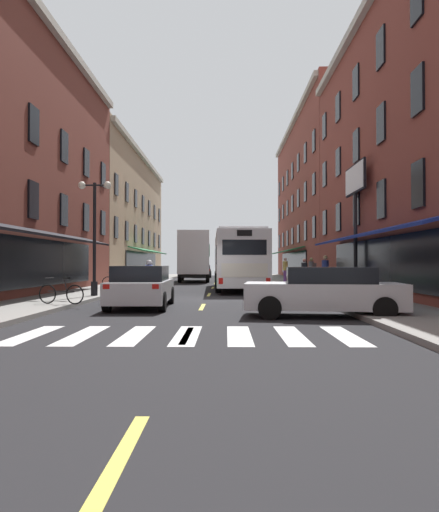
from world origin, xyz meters
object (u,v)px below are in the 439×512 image
at_px(bicycle_near, 61,293).
at_px(pedestrian_near, 312,270).
at_px(sedan_near, 325,291).
at_px(bicycle_mid, 117,282).
at_px(billboard_sign, 355,194).
at_px(motorcycle_rider, 149,282).
at_px(street_lamp_twin, 94,232).
at_px(pedestrian_far, 285,270).
at_px(box_truck, 194,257).
at_px(sedan_mid, 202,271).
at_px(pedestrian_rear, 325,272).
at_px(pedestrian_mid, 304,272).
at_px(sedan_far, 142,286).
at_px(transit_bus, 238,260).

xyz_separation_m(bicycle_near, pedestrian_near, (11.19, 15.24, 0.57)).
bearing_deg(sedan_near, bicycle_mid, 125.53).
bearing_deg(billboard_sign, motorcycle_rider, -166.80).
bearing_deg(street_lamp_twin, pedestrian_near, 44.51).
distance_m(bicycle_near, pedestrian_far, 21.33).
distance_m(sedan_near, bicycle_mid, 14.95).
bearing_deg(bicycle_near, box_truck, 82.70).
relative_size(sedan_mid, pedestrian_near, 2.65).
distance_m(motorcycle_rider, pedestrian_far, 16.17).
bearing_deg(pedestrian_rear, sedan_near, -116.65).
height_order(billboard_sign, pedestrian_near, billboard_sign).
relative_size(box_truck, pedestrian_mid, 4.85).
height_order(bicycle_near, pedestrian_far, pedestrian_far).
height_order(motorcycle_rider, bicycle_near, motorcycle_rider).
xyz_separation_m(motorcycle_rider, pedestrian_mid, (7.99, 7.52, 0.28)).
height_order(sedan_mid, pedestrian_mid, pedestrian_mid).
distance_m(pedestrian_far, pedestrian_rear, 9.69).
distance_m(sedan_mid, pedestrian_mid, 24.13).
relative_size(bicycle_mid, pedestrian_mid, 1.04).
bearing_deg(sedan_far, bicycle_near, -175.29).
height_order(bicycle_mid, pedestrian_mid, pedestrian_mid).
distance_m(pedestrian_near, street_lamp_twin, 15.85).
relative_size(motorcycle_rider, pedestrian_mid, 1.25).
height_order(billboard_sign, box_truck, billboard_sign).
relative_size(sedan_far, bicycle_mid, 2.60).
distance_m(bicycle_mid, pedestrian_near, 12.79).
height_order(box_truck, bicycle_mid, box_truck).
bearing_deg(sedan_far, transit_bus, 72.64).
bearing_deg(sedan_near, bicycle_near, 163.56).
bearing_deg(pedestrian_far, sedan_far, 87.07).
xyz_separation_m(sedan_far, pedestrian_near, (8.50, 15.02, 0.35)).
bearing_deg(box_truck, pedestrian_near, -43.51).
bearing_deg(pedestrian_mid, bicycle_mid, 47.39).
height_order(box_truck, sedan_far, box_truck).
bearing_deg(pedestrian_far, sedan_near, 104.10).
distance_m(bicycle_near, bicycle_mid, 9.70).
bearing_deg(street_lamp_twin, billboard_sign, 12.87).
distance_m(bicycle_mid, pedestrian_mid, 10.83).
height_order(sedan_near, street_lamp_twin, street_lamp_twin).
relative_size(sedan_mid, pedestrian_far, 2.61).
xyz_separation_m(sedan_near, pedestrian_mid, (1.85, 14.65, 0.27)).
xyz_separation_m(sedan_mid, bicycle_near, (-3.03, -35.22, -0.19)).
relative_size(billboard_sign, bicycle_mid, 3.59).
xyz_separation_m(bicycle_near, pedestrian_mid, (10.21, 12.18, 0.48)).
bearing_deg(billboard_sign, box_truck, 118.70).
height_order(sedan_far, bicycle_near, sedan_far).
relative_size(box_truck, bicycle_near, 4.79).
bearing_deg(motorcycle_rider, pedestrian_far, 61.58).
height_order(transit_bus, pedestrian_mid, transit_bus).
bearing_deg(pedestrian_mid, box_truck, -22.18).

